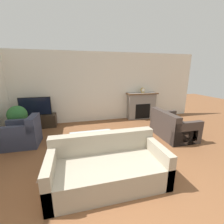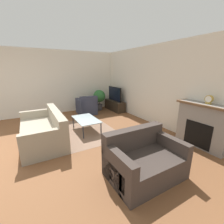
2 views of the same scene
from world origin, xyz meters
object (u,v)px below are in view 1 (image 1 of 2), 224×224
at_px(couch_sectional, 107,167).
at_px(potted_plant, 18,116).
at_px(couch_loveseat, 172,128).
at_px(armchair_by_window, 23,135).
at_px(mantel_clock, 143,90).
at_px(coffee_table, 92,136).
at_px(tv, 35,106).

distance_m(couch_sectional, potted_plant, 3.52).
height_order(couch_loveseat, armchair_by_window, same).
bearing_deg(mantel_clock, coffee_table, -138.13).
relative_size(couch_sectional, mantel_clock, 9.96).
bearing_deg(couch_sectional, mantel_clock, 56.15).
bearing_deg(potted_plant, couch_sectional, -50.16).
xyz_separation_m(couch_loveseat, mantel_clock, (-0.09, 1.99, 0.93)).
relative_size(coffee_table, mantel_clock, 5.40).
distance_m(tv, potted_plant, 0.75).
height_order(couch_sectional, armchair_by_window, same).
relative_size(tv, armchair_by_window, 1.17).
distance_m(tv, couch_sectional, 3.82).
relative_size(armchair_by_window, coffee_table, 0.80).
bearing_deg(coffee_table, couch_sectional, -83.82).
relative_size(tv, couch_sectional, 0.51).
relative_size(tv, coffee_table, 0.94).
xyz_separation_m(tv, potted_plant, (-0.39, -0.61, -0.16)).
height_order(tv, potted_plant, tv).
height_order(couch_sectional, mantel_clock, mantel_clock).
height_order(armchair_by_window, mantel_clock, mantel_clock).
bearing_deg(armchair_by_window, coffee_table, 70.38).
xyz_separation_m(couch_sectional, mantel_clock, (2.29, 3.42, 0.93)).
distance_m(tv, armchair_by_window, 1.47).
distance_m(couch_sectional, coffee_table, 1.25).
bearing_deg(couch_loveseat, tv, 66.07).
relative_size(couch_loveseat, armchair_by_window, 1.46).
relative_size(tv, couch_loveseat, 0.80).
height_order(coffee_table, mantel_clock, mantel_clock).
bearing_deg(couch_sectional, armchair_by_window, 134.98).
relative_size(tv, potted_plant, 1.08).
distance_m(couch_loveseat, potted_plant, 4.81).
bearing_deg(tv, mantel_clock, 1.59).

